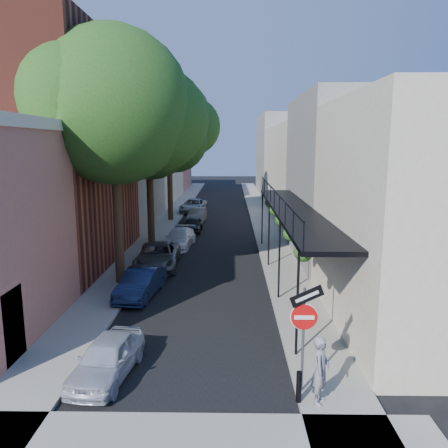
{
  "coord_description": "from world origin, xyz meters",
  "views": [
    {
      "loc": [
        1.31,
        -9.37,
        6.4
      ],
      "look_at": [
        0.99,
        10.32,
        2.8
      ],
      "focal_mm": 35.0,
      "sensor_mm": 36.0,
      "label": 1
    }
  ],
  "objects_px": {
    "bollard": "(299,387)",
    "oak_mid": "(155,134)",
    "parked_car_f": "(197,216)",
    "parked_car_g": "(193,206)",
    "parked_car_b": "(141,283)",
    "oak_far": "(174,121)",
    "parked_car_a": "(107,358)",
    "parked_car_d": "(179,238)",
    "parked_car_c": "(158,256)",
    "sign_post": "(304,321)",
    "oak_near": "(125,110)",
    "pedestrian": "(321,370)",
    "parked_car_e": "(193,225)"
  },
  "relations": [
    {
      "from": "parked_car_a",
      "to": "parked_car_b",
      "type": "relative_size",
      "value": 0.91
    },
    {
      "from": "oak_mid",
      "to": "parked_car_a",
      "type": "relative_size",
      "value": 3.09
    },
    {
      "from": "oak_near",
      "to": "parked_car_g",
      "type": "distance_m",
      "value": 22.7
    },
    {
      "from": "parked_car_c",
      "to": "parked_car_d",
      "type": "height_order",
      "value": "parked_car_c"
    },
    {
      "from": "oak_near",
      "to": "oak_mid",
      "type": "height_order",
      "value": "oak_near"
    },
    {
      "from": "parked_car_e",
      "to": "parked_car_g",
      "type": "height_order",
      "value": "parked_car_g"
    },
    {
      "from": "oak_near",
      "to": "parked_car_a",
      "type": "distance_m",
      "value": 11.24
    },
    {
      "from": "oak_near",
      "to": "parked_car_d",
      "type": "xyz_separation_m",
      "value": [
        1.43,
        7.12,
        -7.3
      ]
    },
    {
      "from": "oak_mid",
      "to": "parked_car_a",
      "type": "height_order",
      "value": "oak_mid"
    },
    {
      "from": "oak_near",
      "to": "parked_car_e",
      "type": "height_order",
      "value": "oak_near"
    },
    {
      "from": "bollard",
      "to": "parked_car_a",
      "type": "height_order",
      "value": "parked_car_a"
    },
    {
      "from": "parked_car_b",
      "to": "oak_far",
      "type": "bearing_deg",
      "value": 100.18
    },
    {
      "from": "parked_car_c",
      "to": "parked_car_e",
      "type": "height_order",
      "value": "parked_car_c"
    },
    {
      "from": "oak_mid",
      "to": "parked_car_d",
      "type": "distance_m",
      "value": 6.7
    },
    {
      "from": "parked_car_e",
      "to": "parked_car_g",
      "type": "relative_size",
      "value": 0.71
    },
    {
      "from": "oak_near",
      "to": "bollard",
      "type": "bearing_deg",
      "value": -56.88
    },
    {
      "from": "oak_far",
      "to": "parked_car_c",
      "type": "distance_m",
      "value": 16.43
    },
    {
      "from": "oak_near",
      "to": "parked_car_b",
      "type": "relative_size",
      "value": 3.14
    },
    {
      "from": "oak_far",
      "to": "parked_car_f",
      "type": "bearing_deg",
      "value": -29.75
    },
    {
      "from": "parked_car_a",
      "to": "parked_car_d",
      "type": "relative_size",
      "value": 0.83
    },
    {
      "from": "parked_car_d",
      "to": "parked_car_b",
      "type": "bearing_deg",
      "value": -88.28
    },
    {
      "from": "parked_car_b",
      "to": "parked_car_g",
      "type": "distance_m",
      "value": 23.42
    },
    {
      "from": "parked_car_a",
      "to": "parked_car_d",
      "type": "bearing_deg",
      "value": 96.36
    },
    {
      "from": "parked_car_b",
      "to": "parked_car_a",
      "type": "bearing_deg",
      "value": -78.89
    },
    {
      "from": "parked_car_g",
      "to": "pedestrian",
      "type": "height_order",
      "value": "pedestrian"
    },
    {
      "from": "parked_car_c",
      "to": "parked_car_f",
      "type": "bearing_deg",
      "value": 83.13
    },
    {
      "from": "parked_car_f",
      "to": "parked_car_g",
      "type": "height_order",
      "value": "parked_car_g"
    },
    {
      "from": "oak_mid",
      "to": "parked_car_c",
      "type": "height_order",
      "value": "oak_mid"
    },
    {
      "from": "oak_far",
      "to": "parked_car_g",
      "type": "bearing_deg",
      "value": 76.5
    },
    {
      "from": "bollard",
      "to": "oak_far",
      "type": "bearing_deg",
      "value": 103.35
    },
    {
      "from": "oak_far",
      "to": "parked_car_e",
      "type": "relative_size",
      "value": 3.64
    },
    {
      "from": "oak_mid",
      "to": "parked_car_g",
      "type": "distance_m",
      "value": 15.0
    },
    {
      "from": "parked_car_a",
      "to": "sign_post",
      "type": "bearing_deg",
      "value": -2.11
    },
    {
      "from": "sign_post",
      "to": "parked_car_d",
      "type": "relative_size",
      "value": 0.75
    },
    {
      "from": "oak_far",
      "to": "pedestrian",
      "type": "xyz_separation_m",
      "value": [
        6.87,
        -26.77,
        -7.28
      ]
    },
    {
      "from": "bollard",
      "to": "parked_car_c",
      "type": "distance_m",
      "value": 13.42
    },
    {
      "from": "oak_far",
      "to": "parked_car_g",
      "type": "relative_size",
      "value": 2.58
    },
    {
      "from": "bollard",
      "to": "oak_mid",
      "type": "distance_m",
      "value": 19.96
    },
    {
      "from": "parked_car_a",
      "to": "bollard",
      "type": "bearing_deg",
      "value": -7.44
    },
    {
      "from": "bollard",
      "to": "parked_car_d",
      "type": "relative_size",
      "value": 0.2
    },
    {
      "from": "bollard",
      "to": "parked_car_d",
      "type": "bearing_deg",
      "value": 106.29
    },
    {
      "from": "bollard",
      "to": "parked_car_g",
      "type": "distance_m",
      "value": 31.69
    },
    {
      "from": "sign_post",
      "to": "bollard",
      "type": "bearing_deg",
      "value": -108.56
    },
    {
      "from": "parked_car_f",
      "to": "parked_car_g",
      "type": "distance_m",
      "value": 5.59
    },
    {
      "from": "parked_car_f",
      "to": "pedestrian",
      "type": "distance_m",
      "value": 26.2
    },
    {
      "from": "parked_car_b",
      "to": "parked_car_g",
      "type": "relative_size",
      "value": 0.79
    },
    {
      "from": "parked_car_f",
      "to": "parked_car_d",
      "type": "bearing_deg",
      "value": -89.53
    },
    {
      "from": "parked_car_a",
      "to": "parked_car_c",
      "type": "distance_m",
      "value": 10.93
    },
    {
      "from": "parked_car_f",
      "to": "pedestrian",
      "type": "xyz_separation_m",
      "value": [
        5.02,
        -25.71,
        0.38
      ]
    },
    {
      "from": "pedestrian",
      "to": "parked_car_c",
      "type": "bearing_deg",
      "value": 48.51
    }
  ]
}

